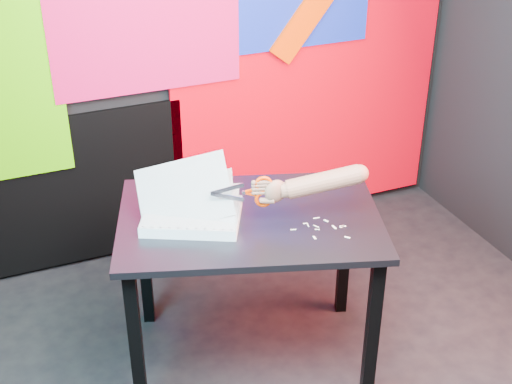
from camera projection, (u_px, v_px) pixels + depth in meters
name	position (u px, v px, depth m)	size (l,w,h in m)	color
room	(334.00, 116.00, 2.31)	(3.01, 3.01, 2.71)	black
backdrop	(208.00, 80.00, 3.70)	(2.88, 0.05, 2.08)	red
work_table	(250.00, 238.00, 2.97)	(1.24, 1.01, 0.75)	black
printout_stack	(192.00, 215.00, 2.87)	(0.47, 0.42, 0.29)	silver
scissors	(259.00, 192.00, 2.80)	(0.24, 0.08, 0.14)	#A8B1C2
hand_forearm	(315.00, 183.00, 2.80)	(0.43, 0.18, 0.15)	brown
paper_clippings	(325.00, 227.00, 2.84)	(0.22, 0.19, 0.00)	beige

